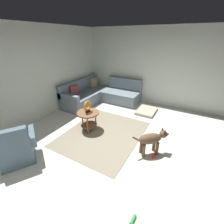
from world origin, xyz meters
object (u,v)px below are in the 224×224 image
dog_bed_mat (146,111)px  side_table (88,116)px  torus_sculpture (87,106)px  dog_toy_ball (153,156)px  dog_toy_rope (133,220)px  dog (152,139)px  sectional_couch (99,95)px  armchair (16,149)px

dog_bed_mat → side_table: bearing=149.3°
torus_sculpture → side_table: bearing=69.4°
dog_toy_ball → dog_toy_rope: 1.40m
dog_toy_ball → dog_toy_rope: size_ratio=0.64×
dog → dog_toy_ball: 0.36m
sectional_couch → side_table: bearing=-155.2°
sectional_couch → dog_toy_rope: 4.48m
torus_sculpture → dog: torus_sculpture is taller
sectional_couch → dog_bed_mat: 1.96m
torus_sculpture → dog_toy_rope: size_ratio=2.30×
armchair → dog_bed_mat: (3.54, -1.63, -0.28)m
sectional_couch → dog_toy_rope: sectional_couch is taller
dog_bed_mat → armchair: bearing=155.3°
side_table → dog: dog is taller
armchair → dog_toy_rope: 2.54m
side_table → dog_toy_ball: (-0.23, -1.89, -0.37)m
armchair → dog_toy_rope: bearing=-56.1°
dog → sectional_couch: bearing=-168.8°
torus_sculpture → dog_toy_ball: (-0.23, -1.89, -0.67)m
side_table → dog_toy_rope: bearing=-129.3°
dog_bed_mat → dog: 2.11m
dog_toy_ball → torus_sculpture: bearing=83.1°
sectional_couch → dog: 3.30m
side_table → dog: (-0.13, -1.79, -0.04)m
torus_sculpture → armchair: bearing=162.4°
sectional_couch → torus_sculpture: bearing=-155.2°
sectional_couch → dog_toy_ball: (-2.07, -2.74, -0.24)m
dog_bed_mat → dog_toy_ball: 2.21m
side_table → dog_toy_rope: side_table is taller
sectional_couch → side_table: sectional_couch is taller
sectional_couch → torus_sculpture: 2.07m
side_table → torus_sculpture: 0.29m
side_table → dog_bed_mat: side_table is taller
dog_bed_mat → dog: bearing=-160.4°
sectional_couch → torus_sculpture: size_ratio=6.90×
torus_sculpture → dog: (-0.13, -1.79, -0.33)m
armchair → dog: armchair is taller
side_table → dog_toy_rope: 2.59m
side_table → sectional_couch: bearing=24.8°
dog_bed_mat → torus_sculpture: bearing=149.3°
sectional_couch → armchair: bearing=-175.0°
armchair → dog_toy_rope: size_ratio=7.03×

